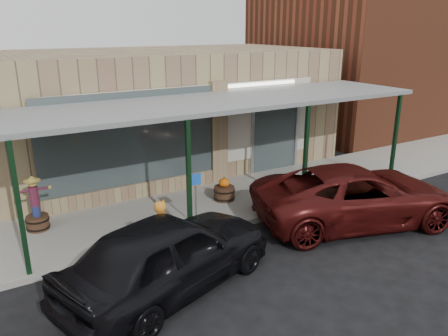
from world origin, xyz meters
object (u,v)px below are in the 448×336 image
barrel_pumpkin (224,192)px  car_maroon (357,195)px  handicap_sign (196,193)px  barrel_scarecrow (36,212)px  parked_sedan (169,253)px

barrel_pumpkin → car_maroon: 3.71m
barrel_pumpkin → handicap_sign: size_ratio=0.55×
barrel_scarecrow → handicap_sign: size_ratio=1.01×
car_maroon → parked_sedan: bearing=110.7°
parked_sedan → car_maroon: 5.57m
parked_sedan → car_maroon: bearing=-104.7°
handicap_sign → car_maroon: 4.26m
barrel_pumpkin → handicap_sign: bearing=-142.5°
barrel_pumpkin → parked_sedan: size_ratio=0.16×
barrel_scarecrow → car_maroon: 8.21m
car_maroon → handicap_sign: bearing=84.1°
barrel_scarecrow → parked_sedan: (1.87, -3.88, 0.17)m
barrel_pumpkin → parked_sedan: parked_sedan is taller
barrel_pumpkin → handicap_sign: (-1.52, -1.17, 0.65)m
barrel_scarecrow → barrel_pumpkin: 5.07m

